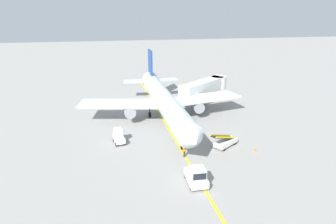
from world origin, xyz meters
TOP-DOWN VIEW (x-y plane):
  - ground_plane at (0.00, 0.00)m, footprint 300.00×300.00m
  - taxi_line_yellow at (-0.48, 5.00)m, footprint 2.01×79.99m
  - airliner at (-0.49, 13.98)m, footprint 28.60×35.26m
  - jet_bridge at (9.44, 21.12)m, footprint 11.64×9.79m
  - pushback_tug at (-0.78, -6.61)m, footprint 1.98×3.64m
  - baggage_tug_near_wing at (-8.54, 5.76)m, footprint 1.72×2.60m
  - belt_loader_forward_hold at (5.78, 1.66)m, footprint 4.83×3.87m
  - ground_crew_marshaller at (-0.49, -0.21)m, footprint 0.36×0.24m
  - safety_cone_nose_left at (5.48, 5.08)m, footprint 0.36×0.36m
  - safety_cone_nose_right at (8.71, 19.29)m, footprint 0.36×0.36m
  - safety_cone_wingtip_left at (9.28, -0.45)m, footprint 0.36×0.36m

SIDE VIEW (x-z plane):
  - ground_plane at x=0.00m, z-range 0.00..0.00m
  - taxi_line_yellow at x=-0.48m, z-range 0.00..0.01m
  - safety_cone_nose_left at x=5.48m, z-range 0.00..0.44m
  - safety_cone_nose_right at x=8.71m, z-range 0.00..0.44m
  - safety_cone_wingtip_left at x=9.28m, z-range 0.00..0.44m
  - belt_loader_forward_hold at x=5.78m, z-range -0.52..2.07m
  - ground_crew_marshaller at x=-0.49m, z-range 0.06..1.76m
  - baggage_tug_near_wing at x=-8.54m, z-range -0.12..1.98m
  - pushback_tug at x=-0.78m, z-range -0.11..2.09m
  - airliner at x=-0.49m, z-range -1.63..8.47m
  - jet_bridge at x=9.44m, z-range 1.12..5.97m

